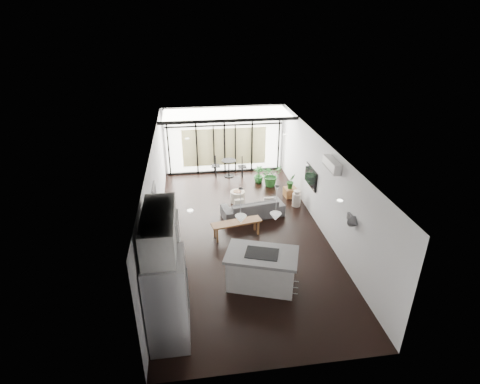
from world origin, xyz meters
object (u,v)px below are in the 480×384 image
object	(u,v)px
sofa	(253,205)
pouf	(238,197)
console_bench	(237,229)
tv	(311,177)
milk_can	(297,198)
island	(261,269)
fridge	(167,300)

from	to	relation	value
sofa	pouf	xyz separation A→B (m)	(-0.37, 1.06, -0.19)
sofa	console_bench	bearing A→B (deg)	49.36
tv	milk_can	bearing A→B (deg)	121.55
sofa	milk_can	xyz separation A→B (m)	(1.65, 0.49, -0.11)
island	tv	distance (m)	4.30
sofa	console_bench	world-z (taller)	sofa
island	milk_can	size ratio (longest dim) A/B	2.93
milk_can	tv	xyz separation A→B (m)	(0.29, -0.47, 1.00)
sofa	milk_can	distance (m)	1.72
fridge	pouf	distance (m)	6.44
sofa	tv	world-z (taller)	tv
sofa	pouf	bearing A→B (deg)	-80.59
fridge	milk_can	size ratio (longest dim) A/B	3.49
fridge	console_bench	bearing A→B (deg)	63.31
milk_can	fridge	bearing A→B (deg)	-128.06
milk_can	tv	distance (m)	1.14
console_bench	milk_can	bearing A→B (deg)	24.05
fridge	tv	bearing A→B (deg)	47.55
pouf	milk_can	bearing A→B (deg)	-15.89
fridge	console_bench	world-z (taller)	fridge
island	pouf	size ratio (longest dim) A/B	3.34
island	milk_can	world-z (taller)	island
pouf	milk_can	world-z (taller)	milk_can
console_bench	tv	world-z (taller)	tv
tv	pouf	bearing A→B (deg)	155.69
island	sofa	size ratio (longest dim) A/B	0.84
fridge	pouf	size ratio (longest dim) A/B	3.98
pouf	console_bench	bearing A→B (deg)	-98.42
island	pouf	bearing A→B (deg)	108.66
milk_can	tv	world-z (taller)	tv
sofa	pouf	size ratio (longest dim) A/B	3.96
console_bench	tv	size ratio (longest dim) A/B	1.40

